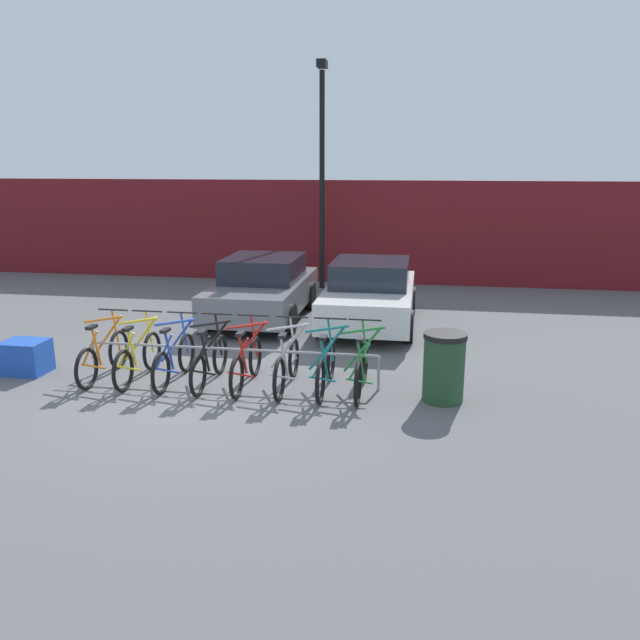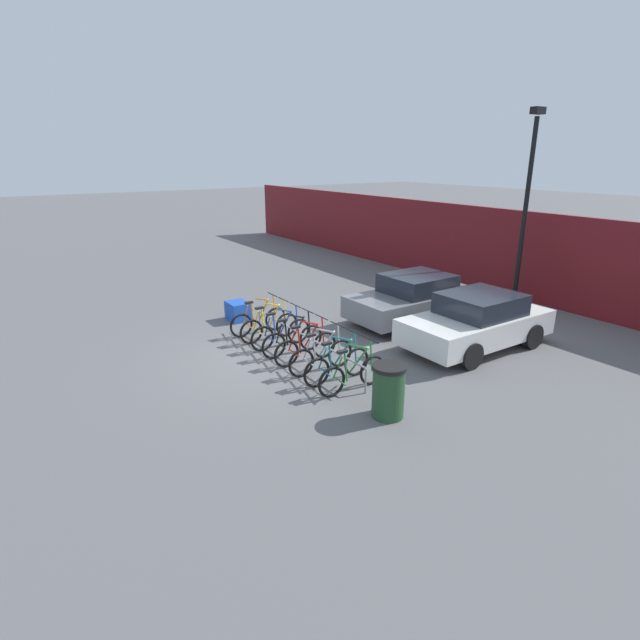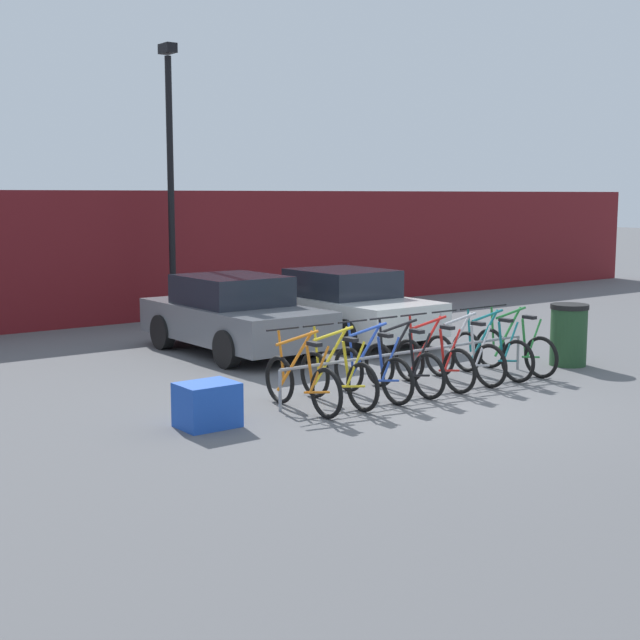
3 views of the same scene
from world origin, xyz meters
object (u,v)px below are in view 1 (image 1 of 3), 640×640
at_px(lamp_post, 322,165).
at_px(trash_bin, 444,367).
at_px(bicycle_black, 210,361).
at_px(car_grey, 263,289).
at_px(bicycle_silver, 287,365).
at_px(bicycle_yellow, 138,358).
at_px(car_white, 370,294).
at_px(bike_rack, 231,352).
at_px(bicycle_teal, 326,367).
at_px(bicycle_green, 361,369).
at_px(cargo_crate, 26,357).
at_px(bicycle_orange, 103,356).
at_px(bicycle_blue, 174,359).
at_px(bicycle_red, 246,363).

xyz_separation_m(lamp_post, trash_bin, (3.11, -8.08, -2.82)).
xyz_separation_m(bicycle_black, car_grey, (-0.22, 4.27, 0.31)).
bearing_deg(bicycle_black, bicycle_silver, -2.75).
relative_size(bicycle_yellow, car_white, 0.43).
relative_size(bike_rack, car_grey, 1.20).
distance_m(bicycle_teal, bicycle_green, 0.55).
height_order(bike_rack, bicycle_silver, bicycle_silver).
bearing_deg(car_grey, bike_rack, -82.71).
bearing_deg(car_white, car_grey, 175.76).
distance_m(bicycle_silver, cargo_crate, 4.45).
relative_size(bicycle_orange, car_white, 0.43).
distance_m(bicycle_green, car_white, 4.11).
bearing_deg(lamp_post, bicycle_blue, -97.79).
bearing_deg(car_white, cargo_crate, -142.96).
bearing_deg(bicycle_black, car_grey, 90.26).
height_order(bike_rack, lamp_post, lamp_post).
xyz_separation_m(bike_rack, car_grey, (-0.53, 4.12, 0.19)).
relative_size(bicycle_orange, car_grey, 0.43).
xyz_separation_m(bike_rack, bicycle_silver, (0.94, -0.15, -0.12)).
bearing_deg(bike_rack, car_grey, 97.29).
bearing_deg(car_white, bicycle_teal, -94.41).
relative_size(bicycle_black, bicycle_green, 1.00).
height_order(bicycle_orange, bicycle_green, same).
height_order(bicycle_yellow, bicycle_red, same).
relative_size(bicycle_blue, bicycle_teal, 1.00).
distance_m(bicycle_green, lamp_post, 8.71).
xyz_separation_m(bicycle_blue, bicycle_teal, (2.44, 0.00, 0.00)).
height_order(bike_rack, bicycle_green, bicycle_green).
height_order(bicycle_orange, bicycle_teal, same).
height_order(bike_rack, car_grey, car_grey).
height_order(bicycle_yellow, car_grey, car_grey).
distance_m(car_grey, trash_bin, 5.82).
xyz_separation_m(bicycle_red, bicycle_green, (1.80, 0.00, 0.00)).
bearing_deg(bike_rack, bicycle_red, -26.56).
bearing_deg(lamp_post, bicycle_orange, -106.09).
bearing_deg(bicycle_green, car_grey, 121.30).
height_order(bicycle_green, trash_bin, bicycle_green).
bearing_deg(bicycle_silver, car_grey, 111.25).
bearing_deg(bicycle_orange, car_grey, 72.35).
height_order(trash_bin, cargo_crate, trash_bin).
relative_size(bicycle_black, lamp_post, 0.29).
bearing_deg(lamp_post, bicycle_yellow, -102.04).
bearing_deg(bicycle_yellow, trash_bin, -1.07).
bearing_deg(car_white, trash_bin, -70.97).
relative_size(bicycle_blue, car_grey, 0.43).
bearing_deg(car_grey, bicycle_teal, -64.02).
distance_m(bicycle_green, cargo_crate, 5.61).
bearing_deg(bicycle_teal, bicycle_black, 178.07).
relative_size(bicycle_green, car_white, 0.43).
bearing_deg(trash_bin, lamp_post, 111.06).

